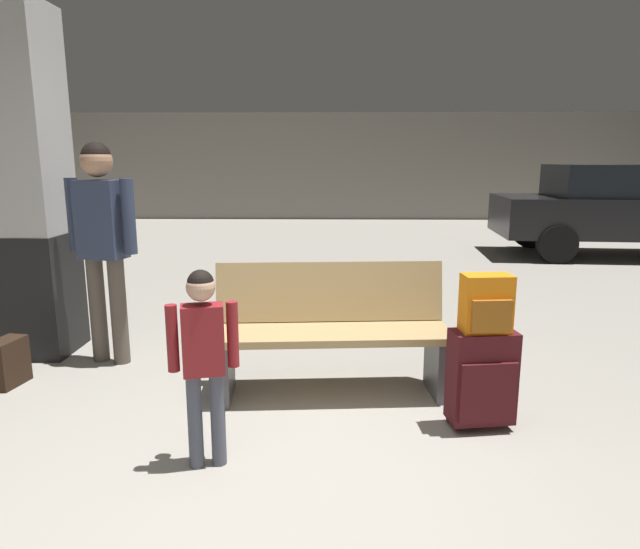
{
  "coord_description": "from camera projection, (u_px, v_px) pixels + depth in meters",
  "views": [
    {
      "loc": [
        0.26,
        -2.29,
        1.59
      ],
      "look_at": [
        0.18,
        1.3,
        0.85
      ],
      "focal_mm": 31.29,
      "sensor_mm": 36.0,
      "label": 1
    }
  ],
  "objects": [
    {
      "name": "suitcase",
      "position": [
        482.0,
        377.0,
        3.32
      ],
      "size": [
        0.4,
        0.28,
        0.6
      ],
      "color": "#471419",
      "rests_on": "ground_plane"
    },
    {
      "name": "backpack_dark_floor",
      "position": [
        7.0,
        363.0,
        3.98
      ],
      "size": [
        0.23,
        0.3,
        0.34
      ],
      "color": "black",
      "rests_on": "ground_plane"
    },
    {
      "name": "child",
      "position": [
        203.0,
        348.0,
        2.84
      ],
      "size": [
        0.35,
        0.2,
        1.06
      ],
      "color": "#4C5160",
      "rests_on": "ground_plane"
    },
    {
      "name": "garage_back_wall",
      "position": [
        324.0,
        167.0,
        14.87
      ],
      "size": [
        18.0,
        0.12,
        2.8
      ],
      "primitive_type": "cube",
      "color": "gray",
      "rests_on": "ground_plane"
    },
    {
      "name": "bench",
      "position": [
        331.0,
        330.0,
        3.82
      ],
      "size": [
        1.63,
        0.64,
        0.89
      ],
      "color": "tan",
      "rests_on": "ground_plane"
    },
    {
      "name": "backpack_bright",
      "position": [
        487.0,
        304.0,
        3.23
      ],
      "size": [
        0.29,
        0.21,
        0.34
      ],
      "color": "orange",
      "rests_on": "suitcase"
    },
    {
      "name": "ground_plane",
      "position": [
        310.0,
        303.0,
        6.5
      ],
      "size": [
        18.0,
        18.0,
        0.1
      ],
      "primitive_type": "cube",
      "color": "gray"
    },
    {
      "name": "parked_car_side",
      "position": [
        623.0,
        208.0,
        9.21
      ],
      "size": [
        4.22,
        2.04,
        1.51
      ],
      "color": "black",
      "rests_on": "ground_plane"
    },
    {
      "name": "structural_pillar",
      "position": [
        26.0,
        187.0,
        4.45
      ],
      "size": [
        0.57,
        0.57,
        2.77
      ],
      "color": "black",
      "rests_on": "ground_plane"
    },
    {
      "name": "adult",
      "position": [
        102.0,
        230.0,
        4.27
      ],
      "size": [
        0.57,
        0.28,
        1.72
      ],
      "color": "brown",
      "rests_on": "ground_plane"
    }
  ]
}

